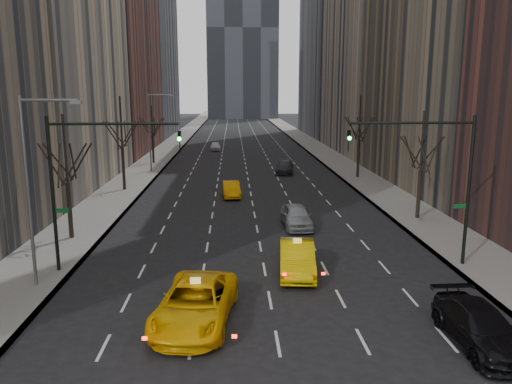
{
  "coord_description": "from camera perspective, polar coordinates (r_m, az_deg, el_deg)",
  "views": [
    {
      "loc": [
        -1.63,
        -13.25,
        9.34
      ],
      "look_at": [
        -0.28,
        15.56,
        3.5
      ],
      "focal_mm": 35.0,
      "sensor_mm": 36.0,
      "label": 1
    }
  ],
  "objects": [
    {
      "name": "taxi_sedan",
      "position": [
        26.23,
        4.72,
        -7.53
      ],
      "size": [
        2.2,
        5.17,
        1.66
      ],
      "primitive_type": "imported",
      "rotation": [
        0.0,
        0.0,
        -0.09
      ],
      "color": "#D6B404",
      "rests_on": "ground"
    },
    {
      "name": "sidewalk_right",
      "position": [
        84.9,
        6.77,
        5.11
      ],
      "size": [
        4.5,
        320.0,
        0.15
      ],
      "primitive_type": "cube",
      "color": "slate",
      "rests_on": "ground"
    },
    {
      "name": "far_suv_grey",
      "position": [
        57.98,
        3.27,
        2.88
      ],
      "size": [
        2.61,
        5.15,
        1.43
      ],
      "primitive_type": "imported",
      "rotation": [
        0.0,
        0.0,
        -0.12
      ],
      "color": "#2A2A2E",
      "rests_on": "ground"
    },
    {
      "name": "streetlight_far",
      "position": [
        59.09,
        -11.74,
        7.6
      ],
      "size": [
        2.83,
        0.22,
        9.0
      ],
      "color": "slate",
      "rests_on": "ground"
    },
    {
      "name": "tree_lw_c",
      "position": [
        48.66,
        -15.02,
        4.8
      ],
      "size": [
        3.36,
        3.5,
        8.74
      ],
      "color": "black",
      "rests_on": "ground"
    },
    {
      "name": "far_taxi",
      "position": [
        44.89,
        -2.85,
        0.33
      ],
      "size": [
        1.76,
        4.29,
        1.38
      ],
      "primitive_type": "imported",
      "rotation": [
        0.0,
        0.0,
        0.07
      ],
      "color": "#F29905",
      "rests_on": "ground"
    },
    {
      "name": "tree_lw_b",
      "position": [
        33.4,
        -20.73,
        1.01
      ],
      "size": [
        3.36,
        3.5,
        7.82
      ],
      "color": "black",
      "rests_on": "ground"
    },
    {
      "name": "tree_lw_d",
      "position": [
        66.32,
        -11.73,
        6.21
      ],
      "size": [
        3.36,
        3.5,
        7.36
      ],
      "color": "black",
      "rests_on": "ground"
    },
    {
      "name": "bld_left_far",
      "position": [
        82.68,
        -17.62,
        19.75
      ],
      "size": [
        14.0,
        28.0,
        44.0
      ],
      "primitive_type": "cube",
      "color": "brown",
      "rests_on": "ground"
    },
    {
      "name": "streetlight_near",
      "position": [
        25.28,
        -24.02,
        1.98
      ],
      "size": [
        2.83,
        0.22,
        9.0
      ],
      "color": "slate",
      "rests_on": "ground"
    },
    {
      "name": "tree_rw_c",
      "position": [
        55.22,
        11.68,
        5.7
      ],
      "size": [
        3.36,
        3.5,
        8.74
      ],
      "color": "black",
      "rests_on": "ground"
    },
    {
      "name": "far_car_white",
      "position": [
        80.63,
        -4.67,
        5.24
      ],
      "size": [
        1.63,
        3.96,
        1.34
      ],
      "primitive_type": "imported",
      "rotation": [
        0.0,
        0.0,
        0.01
      ],
      "color": "silver",
      "rests_on": "ground"
    },
    {
      "name": "tree_rw_b",
      "position": [
        38.21,
        18.27,
        2.41
      ],
      "size": [
        3.36,
        3.5,
        7.82
      ],
      "color": "black",
      "rests_on": "ground"
    },
    {
      "name": "silver_sedan_ahead",
      "position": [
        34.9,
        4.65,
        -2.76
      ],
      "size": [
        2.01,
        4.72,
        1.59
      ],
      "primitive_type": "imported",
      "rotation": [
        0.0,
        0.0,
        0.03
      ],
      "color": "gray",
      "rests_on": "ground"
    },
    {
      "name": "taxi_suv",
      "position": [
        20.96,
        -6.95,
        -12.51
      ],
      "size": [
        3.67,
        6.53,
        1.72
      ],
      "primitive_type": "imported",
      "rotation": [
        0.0,
        0.0,
        -0.13
      ],
      "color": "#FFBD05",
      "rests_on": "ground"
    },
    {
      "name": "traffic_mast_right",
      "position": [
        27.7,
        20.18,
        2.75
      ],
      "size": [
        6.69,
        0.39,
        8.0
      ],
      "color": "black",
      "rests_on": "ground"
    },
    {
      "name": "parked_suv_black",
      "position": [
        20.94,
        24.21,
        -13.87
      ],
      "size": [
        2.19,
        5.17,
        1.49
      ],
      "primitive_type": "imported",
      "rotation": [
        0.0,
        0.0,
        0.02
      ],
      "color": "black",
      "rests_on": "ground"
    },
    {
      "name": "traffic_mast_left",
      "position": [
        26.61,
        -18.99,
        2.5
      ],
      "size": [
        6.69,
        0.39,
        8.0
      ],
      "color": "black",
      "rests_on": "ground"
    },
    {
      "name": "sidewalk_left",
      "position": [
        84.43,
        -9.92,
        4.98
      ],
      "size": [
        4.5,
        320.0,
        0.15
      ],
      "primitive_type": "cube",
      "color": "slate",
      "rests_on": "ground"
    }
  ]
}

